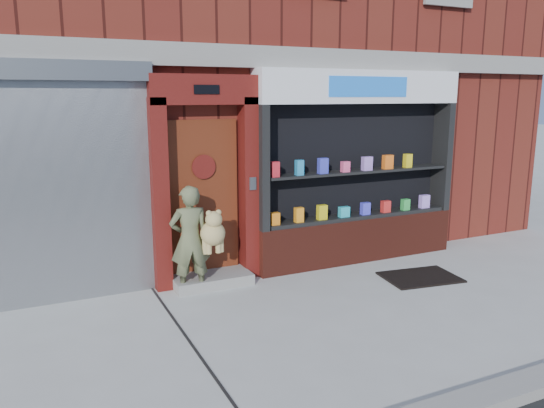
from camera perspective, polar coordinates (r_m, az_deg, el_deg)
ground at (r=6.47m, az=5.01°, el=-12.36°), size 80.00×80.00×0.00m
building at (r=11.56m, az=-10.59°, el=18.27°), size 12.00×8.16×8.00m
shutter_bay at (r=7.07m, az=-25.01°, el=3.16°), size 3.10×0.30×3.04m
red_door_bay at (r=7.40m, az=-7.17°, el=2.45°), size 1.52×0.58×2.90m
pharmacy_bay at (r=8.48m, az=9.20°, el=2.98°), size 3.50×0.41×3.00m
woman at (r=7.16m, az=-8.41°, el=-3.67°), size 0.75×0.43×1.47m
doormat at (r=8.12m, az=15.65°, el=-7.59°), size 1.16×0.89×0.03m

